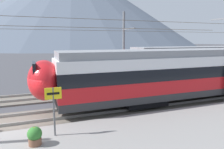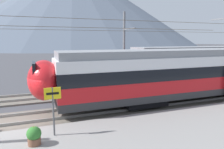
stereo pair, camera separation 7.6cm
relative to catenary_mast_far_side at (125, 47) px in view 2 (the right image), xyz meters
The scene contains 7 objects.
ground_plane 12.69m from the catenary_mast_far_side, 139.86° to the right, with size 400.00×400.00×0.00m, color #424247.
track_near 12.02m from the catenary_mast_far_side, 144.08° to the right, with size 120.00×3.00×0.28m.
track_far 10.19m from the catenary_mast_far_side, 167.44° to the right, with size 120.00×3.00×0.28m.
catenary_mast_far_side is the anchor object (origin of this frame).
platform_sign 12.54m from the catenary_mast_far_side, 127.79° to the right, with size 0.70×0.08×2.15m.
potted_plant_by_shelter 13.72m from the catenary_mast_far_side, 129.03° to the right, with size 0.57×0.57×0.76m.
mountain_central_peak 145.78m from the catenary_mast_far_side, 81.75° to the left, with size 177.83×177.83×58.80m, color #515B6B.
Camera 2 is at (1.09, -10.97, 4.47)m, focal length 33.39 mm.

